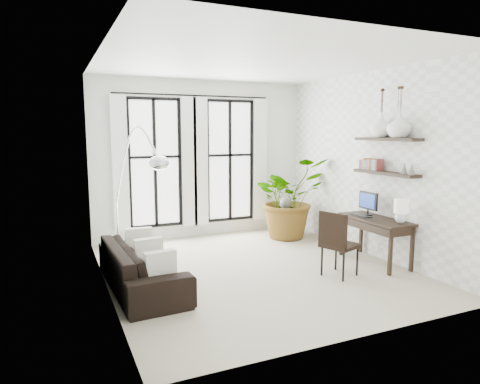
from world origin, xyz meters
TOP-DOWN VIEW (x-y plane):
  - floor at (0.00, 0.00)m, footprint 5.00×5.00m
  - ceiling at (0.00, 0.00)m, footprint 5.00×5.00m
  - wall_left at (-2.25, 0.00)m, footprint 0.00×5.00m
  - wall_right at (2.25, 0.00)m, footprint 0.00×5.00m
  - wall_back at (0.00, 2.50)m, footprint 4.50×0.00m
  - windows at (-0.20, 2.43)m, footprint 3.26×0.13m
  - wall_shelves at (2.11, -0.48)m, footprint 0.25×1.30m
  - sofa at (-1.80, -0.09)m, footprint 0.93×2.17m
  - throw_pillows at (-1.70, -0.09)m, footprint 0.40×1.52m
  - plant at (1.54, 1.60)m, footprint 1.66×1.50m
  - desk at (1.95, -0.57)m, footprint 0.55×1.29m
  - desk_chair at (0.96, -0.82)m, footprint 0.61×0.61m
  - arc_lamp at (-1.70, 0.70)m, footprint 0.72×1.81m
  - buddha at (1.45, 1.57)m, footprint 0.46×0.46m
  - vase_a at (2.11, -0.77)m, footprint 0.37×0.37m
  - vase_b at (2.11, -0.37)m, footprint 0.37×0.37m

SIDE VIEW (x-z plane):
  - floor at x=0.00m, z-range 0.00..0.00m
  - sofa at x=-1.80m, z-range 0.00..0.62m
  - buddha at x=1.45m, z-range -0.07..0.77m
  - throw_pillows at x=-1.70m, z-range 0.30..0.70m
  - desk_chair at x=0.96m, z-range 0.07..1.07m
  - desk at x=1.95m, z-range 0.14..1.29m
  - plant at x=1.54m, z-range 0.00..1.65m
  - windows at x=-0.20m, z-range 0.24..2.88m
  - wall_left at x=-2.25m, z-range -0.90..4.10m
  - wall_right at x=2.25m, z-range -0.90..4.10m
  - wall_back at x=0.00m, z-range -0.65..3.85m
  - wall_shelves at x=2.11m, z-range 1.43..2.03m
  - arc_lamp at x=-1.70m, z-range 0.63..2.89m
  - vase_a at x=2.11m, z-range 2.07..2.46m
  - vase_b at x=2.11m, z-range 2.07..2.46m
  - ceiling at x=0.00m, z-range 3.20..3.20m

